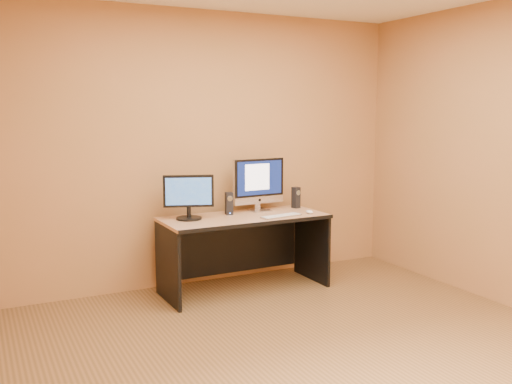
% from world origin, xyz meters
% --- Properties ---
extents(floor, '(4.00, 4.00, 0.00)m').
position_xyz_m(floor, '(0.00, 0.00, 0.00)').
color(floor, brown).
rests_on(floor, ground).
extents(walls, '(4.00, 4.00, 2.60)m').
position_xyz_m(walls, '(0.00, 0.00, 1.30)').
color(walls, '#A76E43').
rests_on(walls, ground).
extents(desk, '(1.53, 0.69, 0.70)m').
position_xyz_m(desk, '(0.16, 1.55, 0.35)').
color(desk, tan).
rests_on(desk, ground).
extents(imac, '(0.55, 0.23, 0.52)m').
position_xyz_m(imac, '(0.41, 1.73, 0.96)').
color(imac, '#B5B5B9').
rests_on(imac, desk).
extents(second_monitor, '(0.51, 0.37, 0.40)m').
position_xyz_m(second_monitor, '(-0.35, 1.63, 0.90)').
color(second_monitor, black).
rests_on(second_monitor, desk).
extents(speaker_left, '(0.07, 0.08, 0.21)m').
position_xyz_m(speaker_left, '(0.07, 1.69, 0.81)').
color(speaker_left, black).
rests_on(speaker_left, desk).
extents(speaker_right, '(0.08, 0.08, 0.21)m').
position_xyz_m(speaker_right, '(0.81, 1.72, 0.81)').
color(speaker_right, black).
rests_on(speaker_right, desk).
extents(keyboard, '(0.42, 0.18, 0.02)m').
position_xyz_m(keyboard, '(0.45, 1.37, 0.71)').
color(keyboard, '#AFAFB3').
rests_on(keyboard, desk).
extents(mouse, '(0.06, 0.10, 0.03)m').
position_xyz_m(mouse, '(0.77, 1.40, 0.72)').
color(mouse, white).
rests_on(mouse, desk).
extents(cable_a, '(0.07, 0.20, 0.01)m').
position_xyz_m(cable_a, '(0.49, 1.84, 0.71)').
color(cable_a, black).
rests_on(cable_a, desk).
extents(cable_b, '(0.05, 0.17, 0.01)m').
position_xyz_m(cable_b, '(0.43, 1.85, 0.71)').
color(cable_b, black).
rests_on(cable_b, desk).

